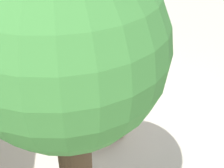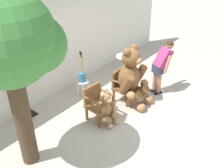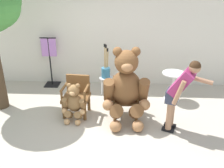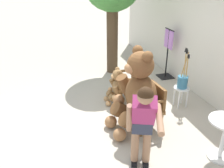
{
  "view_description": "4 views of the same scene",
  "coord_description": "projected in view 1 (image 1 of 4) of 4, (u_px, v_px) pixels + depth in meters",
  "views": [
    {
      "loc": [
        -4.49,
        0.67,
        3.55
      ],
      "look_at": [
        -0.08,
        0.19,
        0.66
      ],
      "focal_mm": 50.0,
      "sensor_mm": 36.0,
      "label": 1
    },
    {
      "loc": [
        -4.29,
        -2.7,
        3.77
      ],
      "look_at": [
        -0.25,
        0.37,
        0.92
      ],
      "focal_mm": 40.0,
      "sensor_mm": 36.0,
      "label": 2
    },
    {
      "loc": [
        0.5,
        -4.28,
        2.9
      ],
      "look_at": [
        0.25,
        0.44,
        0.8
      ],
      "focal_mm": 40.0,
      "sensor_mm": 36.0,
      "label": 3
    },
    {
      "loc": [
        4.23,
        -1.29,
        2.84
      ],
      "look_at": [
        -0.4,
        0.16,
        0.55
      ],
      "focal_mm": 40.0,
      "sensor_mm": 36.0,
      "label": 4
    }
  ],
  "objects": [
    {
      "name": "white_stool",
      "position": [
        30.0,
        100.0,
        5.43
      ],
      "size": [
        0.34,
        0.34,
        0.46
      ],
      "color": "silver",
      "rests_on": "ground"
    },
    {
      "name": "wooden_chair_left",
      "position": [
        90.0,
        111.0,
        4.99
      ],
      "size": [
        0.6,
        0.56,
        0.86
      ],
      "color": "brown",
      "rests_on": "ground"
    },
    {
      "name": "wooden_chair_right",
      "position": [
        87.0,
        76.0,
        5.88
      ],
      "size": [
        0.59,
        0.56,
        0.86
      ],
      "color": "brown",
      "rests_on": "ground"
    },
    {
      "name": "ground_plane",
      "position": [
        122.0,
        111.0,
        5.74
      ],
      "size": [
        60.0,
        60.0,
        0.0
      ],
      "primitive_type": "plane",
      "color": "#B2A899"
    },
    {
      "name": "patio_tree",
      "position": [
        71.0,
        53.0,
        2.42
      ],
      "size": [
        1.67,
        1.59,
        3.31
      ],
      "color": "#473523",
      "rests_on": "ground"
    },
    {
      "name": "teddy_bear_large",
      "position": [
        101.0,
        60.0,
        5.74
      ],
      "size": [
        0.96,
        0.93,
        1.61
      ],
      "color": "brown",
      "rests_on": "ground"
    },
    {
      "name": "brush_bucket",
      "position": [
        28.0,
        87.0,
        5.28
      ],
      "size": [
        0.22,
        0.22,
        0.88
      ],
      "color": "teal",
      "rests_on": "white_stool"
    },
    {
      "name": "round_side_table",
      "position": [
        50.0,
        51.0,
        6.79
      ],
      "size": [
        0.56,
        0.56,
        0.72
      ],
      "color": "white",
      "rests_on": "ground"
    },
    {
      "name": "teddy_bear_small",
      "position": [
        108.0,
        113.0,
        5.04
      ],
      "size": [
        0.5,
        0.49,
        0.84
      ],
      "color": "olive",
      "rests_on": "ground"
    },
    {
      "name": "person_visitor",
      "position": [
        113.0,
        32.0,
        6.54
      ],
      "size": [
        0.88,
        0.49,
        1.51
      ],
      "color": "black",
      "rests_on": "ground"
    }
  ]
}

